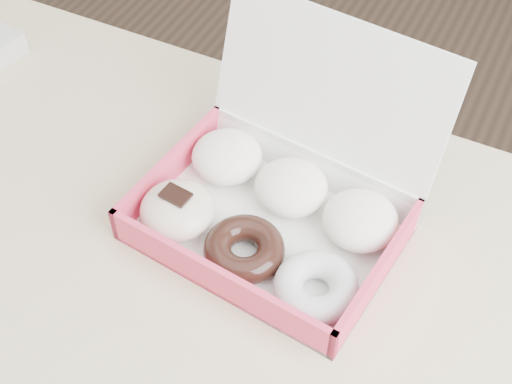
% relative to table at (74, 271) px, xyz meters
% --- Properties ---
extents(table, '(1.20, 0.80, 0.75)m').
position_rel_table_xyz_m(table, '(0.00, 0.00, 0.00)').
color(table, tan).
rests_on(table, ground).
extents(donut_box, '(0.35, 0.32, 0.23)m').
position_rel_table_xyz_m(donut_box, '(0.23, 0.14, 0.12)').
color(donut_box, white).
rests_on(donut_box, table).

